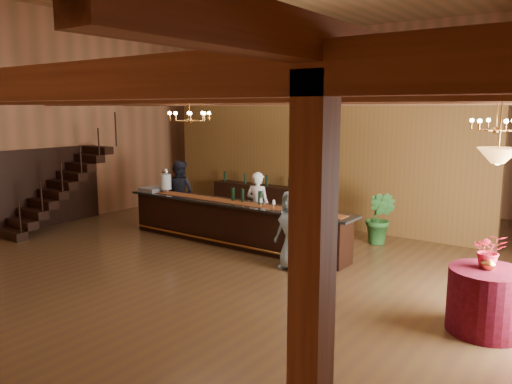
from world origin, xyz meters
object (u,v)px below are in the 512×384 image
Objects in this scene: beverage_dispenser at (166,181)px; floor_plant at (380,218)px; chandelier_left at (190,116)px; backbar_shelf at (267,202)px; guest at (292,230)px; tasting_bar at (233,223)px; pendant_lamp at (498,156)px; staff_second at (180,193)px; chandelier_right at (497,124)px; round_table at (486,301)px; raffle_drum at (328,207)px; bartender at (258,206)px.

beverage_dispenser reaches higher than floor_plant.
chandelier_left is 0.67× the size of floor_plant.
backbar_shelf is 2.19× the size of guest.
beverage_dispenser is 2.93m from backbar_shelf.
tasting_bar is 6.00m from pendant_lamp.
chandelier_left is 3.53m from staff_second.
guest reaches higher than backbar_shelf.
beverage_dispenser is 0.50× the size of floor_plant.
pendant_lamp is at bearing -78.58° from chandelier_right.
chandelier_left reaches higher than tasting_bar.
staff_second is at bearing 164.67° from round_table.
raffle_drum is 3.21m from chandelier_left.
guest is at bearing 154.41° from staff_second.
backbar_shelf is 2.40m from staff_second.
bartender is at bearing 158.36° from round_table.
chandelier_right is at bearing 4.78° from tasting_bar.
chandelier_left is 2.98m from guest.
chandelier_right is at bearing 101.42° from pendant_lamp.
backbar_shelf is 2.25m from bartender.
floor_plant is (0.67, 2.62, -0.16)m from guest.
beverage_dispenser is at bearing 96.79° from staff_second.
staff_second is 1.12× the size of guest.
round_table is at bearing 156.94° from staff_second.
bartender is (-2.15, 0.71, -0.35)m from raffle_drum.
bartender is at bearing 176.94° from chandelier_right.
bartender is (-5.28, 2.09, 0.36)m from round_table.
bartender is (0.22, 0.65, 0.30)m from tasting_bar.
beverage_dispenser is 2.46m from bartender.
staff_second is at bearing -165.69° from floor_plant.
chandelier_left is 2.80m from bartender.
round_table is 4.44m from floor_plant.
chandelier_left is 5.61m from pendant_lamp.
raffle_drum is at bearing -1.61° from beverage_dispenser.
guest is at bearing -48.82° from backbar_shelf.
round_table is (5.50, -1.44, -0.05)m from tasting_bar.
guest is at bearing -10.28° from beverage_dispenser.
beverage_dispenser is 0.77m from staff_second.
round_table is 1.26× the size of chandelier_left.
bartender reaches higher than backbar_shelf.
tasting_bar is 9.68× the size of beverage_dispenser.
chandelier_right is 3.64m from floor_plant.
chandelier_right is (5.22, 1.60, -0.10)m from chandelier_left.
chandelier_left is at bearing 131.31° from staff_second.
floor_plant is at bearing 148.06° from chandelier_right.
staff_second is (-2.51, 0.04, 0.05)m from bartender.
floor_plant is (2.41, 1.29, -0.20)m from bartender.
staff_second is at bearing 104.51° from beverage_dispenser.
raffle_drum is 4.25m from backbar_shelf.
chandelier_right is at bearing 172.15° from bartender.
guest is at bearing 14.71° from chandelier_left.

